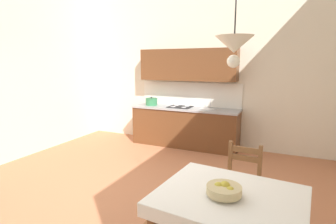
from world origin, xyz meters
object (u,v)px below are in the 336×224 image
(dining_table, at_px, (229,208))
(pendant_lamp, at_px, (234,46))
(fruit_bowl, at_px, (224,190))
(dining_chair_kitchen_side, at_px, (241,185))
(kitchen_cabinetry, at_px, (185,109))

(dining_table, distance_m, pendant_lamp, 1.41)
(fruit_bowl, bearing_deg, dining_table, 53.39)
(dining_table, xyz_separation_m, fruit_bowl, (-0.04, -0.06, 0.19))
(fruit_bowl, bearing_deg, dining_chair_kitchen_side, 89.38)
(kitchen_cabinetry, relative_size, pendant_lamp, 3.05)
(dining_table, relative_size, dining_chair_kitchen_side, 1.43)
(fruit_bowl, distance_m, pendant_lamp, 1.23)
(dining_table, distance_m, fruit_bowl, 0.20)
(kitchen_cabinetry, distance_m, fruit_bowl, 3.82)
(kitchen_cabinetry, relative_size, dining_chair_kitchen_side, 2.64)
(kitchen_cabinetry, distance_m, pendant_lamp, 3.84)
(dining_table, bearing_deg, fruit_bowl, -126.61)
(dining_table, relative_size, pendant_lamp, 1.66)
(kitchen_cabinetry, relative_size, fruit_bowl, 8.17)
(kitchen_cabinetry, bearing_deg, pendant_lamp, -63.26)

